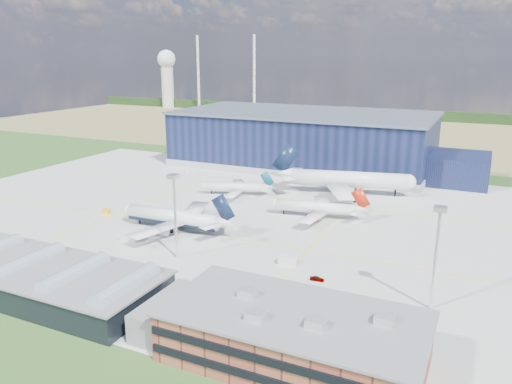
# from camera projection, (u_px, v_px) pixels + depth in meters

# --- Properties ---
(ground) EXTENTS (600.00, 600.00, 0.00)m
(ground) POSITION_uv_depth(u_px,v_px,m) (203.00, 220.00, 164.24)
(ground) COLOR #294E1D
(ground) RESTS_ON ground
(apron) EXTENTS (220.00, 160.00, 0.08)m
(apron) POSITION_uv_depth(u_px,v_px,m) (218.00, 212.00, 172.94)
(apron) COLOR #A2A39D
(apron) RESTS_ON ground
(farmland) EXTENTS (600.00, 220.00, 0.01)m
(farmland) POSITION_uv_depth(u_px,v_px,m) (363.00, 131.00, 355.82)
(farmland) COLOR olive
(farmland) RESTS_ON ground
(treeline) EXTENTS (600.00, 8.00, 8.00)m
(treeline) POSITION_uv_depth(u_px,v_px,m) (386.00, 113.00, 424.42)
(treeline) COLOR black
(treeline) RESTS_ON ground
(horizon_dressing) EXTENTS (440.20, 18.00, 70.00)m
(horizon_dressing) POSITION_uv_depth(u_px,v_px,m) (191.00, 74.00, 490.43)
(horizon_dressing) COLOR silver
(horizon_dressing) RESTS_ON ground
(hangar) EXTENTS (145.00, 62.00, 26.10)m
(hangar) POSITION_uv_depth(u_px,v_px,m) (309.00, 142.00, 242.54)
(hangar) COLOR black
(hangar) RESTS_ON ground
(ops_building) EXTENTS (46.00, 23.00, 10.90)m
(ops_building) POSITION_uv_depth(u_px,v_px,m) (293.00, 336.00, 88.00)
(ops_building) COLOR brown
(ops_building) RESTS_ON ground
(glass_concourse) EXTENTS (78.00, 23.00, 8.60)m
(glass_concourse) POSITION_uv_depth(u_px,v_px,m) (42.00, 277.00, 113.67)
(glass_concourse) COLOR black
(glass_concourse) RESTS_ON ground
(light_mast_center) EXTENTS (2.60, 2.60, 23.00)m
(light_mast_center) POSITION_uv_depth(u_px,v_px,m) (175.00, 203.00, 129.87)
(light_mast_center) COLOR silver
(light_mast_center) RESTS_ON ground
(light_mast_east) EXTENTS (2.60, 2.60, 23.00)m
(light_mast_east) POSITION_uv_depth(u_px,v_px,m) (437.00, 241.00, 103.04)
(light_mast_east) COLOR silver
(light_mast_east) RESTS_ON ground
(airliner_navy) EXTENTS (41.24, 40.37, 13.24)m
(airliner_navy) POSITION_uv_depth(u_px,v_px,m) (172.00, 210.00, 153.50)
(airliner_navy) COLOR white
(airliner_navy) RESTS_ON ground
(airliner_red) EXTENTS (38.54, 37.93, 11.04)m
(airliner_red) POSITION_uv_depth(u_px,v_px,m) (315.00, 202.00, 165.61)
(airliner_red) COLOR white
(airliner_red) RESTS_ON ground
(airliner_widebody) EXTENTS (67.90, 66.98, 18.49)m
(airliner_widebody) POSITION_uv_depth(u_px,v_px,m) (349.00, 171.00, 192.36)
(airliner_widebody) COLOR white
(airliner_widebody) RESTS_ON ground
(airliner_regional) EXTENTS (36.87, 36.48, 9.48)m
(airliner_regional) POSITION_uv_depth(u_px,v_px,m) (234.00, 183.00, 192.64)
(airliner_regional) COLOR white
(airliner_regional) RESTS_ON ground
(gse_tug_a) EXTENTS (3.46, 4.19, 1.50)m
(gse_tug_a) POSITION_uv_depth(u_px,v_px,m) (106.00, 211.00, 170.87)
(gse_tug_a) COLOR yellow
(gse_tug_a) RESTS_ON ground
(gse_van_a) EXTENTS (5.70, 2.72, 2.43)m
(gse_van_a) POSITION_uv_depth(u_px,v_px,m) (129.00, 237.00, 145.90)
(gse_van_a) COLOR silver
(gse_van_a) RESTS_ON ground
(gse_van_b) EXTENTS (5.06, 4.21, 2.12)m
(gse_van_b) POSITION_uv_depth(u_px,v_px,m) (329.00, 208.00, 174.20)
(gse_van_b) COLOR silver
(gse_van_b) RESTS_ON ground
(gse_tug_c) EXTENTS (2.55, 3.24, 1.24)m
(gse_tug_c) POSITION_uv_depth(u_px,v_px,m) (342.00, 185.00, 205.75)
(gse_tug_c) COLOR yellow
(gse_tug_c) RESTS_ON ground
(gse_cart_b) EXTENTS (3.28, 3.52, 1.27)m
(gse_cart_b) POSITION_uv_depth(u_px,v_px,m) (187.00, 170.00, 232.41)
(gse_cart_b) COLOR silver
(gse_cart_b) RESTS_ON ground
(gse_van_c) EXTENTS (5.16, 3.05, 2.33)m
(gse_van_c) POSITION_uv_depth(u_px,v_px,m) (288.00, 260.00, 129.25)
(gse_van_c) COLOR silver
(gse_van_c) RESTS_ON ground
(car_a) EXTENTS (3.58, 1.67, 1.19)m
(car_a) POSITION_uv_depth(u_px,v_px,m) (317.00, 279.00, 120.11)
(car_a) COLOR #99999E
(car_a) RESTS_ON ground
(car_b) EXTENTS (3.72, 2.58, 1.16)m
(car_b) POSITION_uv_depth(u_px,v_px,m) (325.00, 324.00, 99.82)
(car_b) COLOR #99999E
(car_b) RESTS_ON ground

